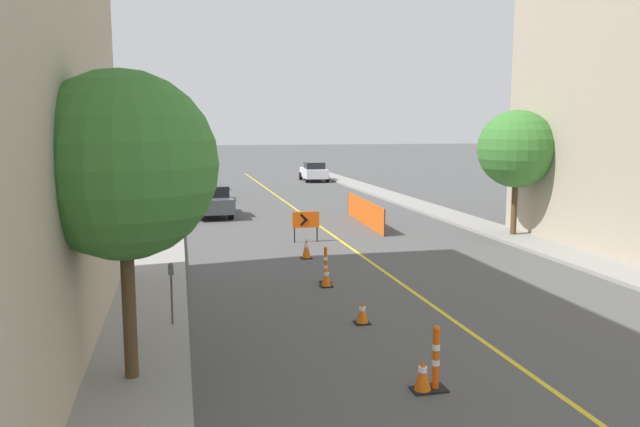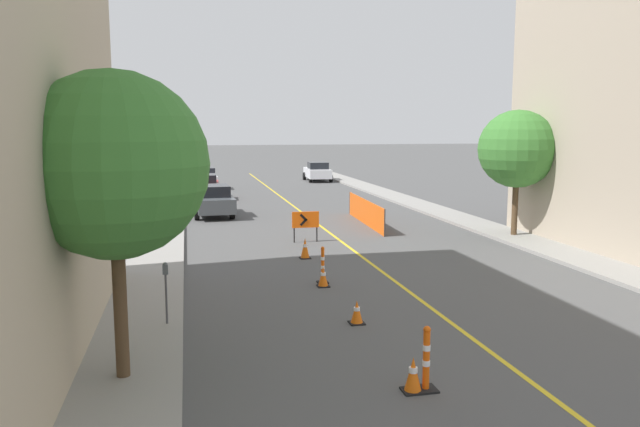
{
  "view_description": "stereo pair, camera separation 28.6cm",
  "coord_description": "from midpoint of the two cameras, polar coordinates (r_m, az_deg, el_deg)",
  "views": [
    {
      "loc": [
        -6.21,
        -1.26,
        4.55
      ],
      "look_at": [
        -0.64,
        23.37,
        1.0
      ],
      "focal_mm": 35.0,
      "sensor_mm": 36.0,
      "label": 1
    },
    {
      "loc": [
        -5.93,
        -1.33,
        4.55
      ],
      "look_at": [
        -0.64,
        23.37,
        1.0
      ],
      "focal_mm": 35.0,
      "sensor_mm": 36.0,
      "label": 2
    }
  ],
  "objects": [
    {
      "name": "traffic_cone_second",
      "position": [
        11.22,
        8.63,
        -14.34
      ],
      "size": [
        0.37,
        0.37,
        0.62
      ],
      "color": "black",
      "rests_on": "ground_plane"
    },
    {
      "name": "delineator_post_front",
      "position": [
        11.25,
        9.8,
        -13.25
      ],
      "size": [
        0.38,
        0.38,
        1.16
      ],
      "color": "black",
      "rests_on": "ground_plane"
    },
    {
      "name": "sidewalk_left",
      "position": [
        31.13,
        -14.41,
        -0.54
      ],
      "size": [
        1.87,
        58.99,
        0.13
      ],
      "color": "gray",
      "rests_on": "ground_plane"
    },
    {
      "name": "street_tree_left_near",
      "position": [
        11.16,
        -18.28,
        4.17
      ],
      "size": [
        3.24,
        3.24,
        5.39
      ],
      "color": "#4C3823",
      "rests_on": "sidewalk_left"
    },
    {
      "name": "parked_car_curb_far",
      "position": [
        45.95,
        -11.04,
        3.17
      ],
      "size": [
        1.93,
        4.31,
        1.59
      ],
      "rotation": [
        0.0,
        0.0,
        0.0
      ],
      "color": "silver",
      "rests_on": "ground_plane"
    },
    {
      "name": "safety_mesh_fence",
      "position": [
        29.16,
        3.81,
        0.16
      ],
      "size": [
        0.37,
        6.87,
        1.16
      ],
      "rotation": [
        0.0,
        0.0,
        1.52
      ],
      "color": "#EF560C",
      "rests_on": "ground_plane"
    },
    {
      "name": "parked_car_curb_near",
      "position": [
        32.13,
        -10.13,
        1.17
      ],
      "size": [
        2.05,
        4.4,
        1.59
      ],
      "rotation": [
        0.0,
        0.0,
        0.06
      ],
      "color": "#474C51",
      "rests_on": "ground_plane"
    },
    {
      "name": "sidewalk_right",
      "position": [
        33.77,
        10.25,
        0.24
      ],
      "size": [
        1.87,
        58.99,
        0.13
      ],
      "color": "gray",
      "rests_on": "ground_plane"
    },
    {
      "name": "traffic_cone_third",
      "position": [
        14.66,
        3.32,
        -8.99
      ],
      "size": [
        0.35,
        0.35,
        0.55
      ],
      "color": "black",
      "rests_on": "ground_plane"
    },
    {
      "name": "traffic_cone_fifth",
      "position": [
        21.61,
        -1.64,
        -3.21
      ],
      "size": [
        0.38,
        0.38,
        0.71
      ],
      "color": "black",
      "rests_on": "ground_plane"
    },
    {
      "name": "arrow_barricade_primary",
      "position": [
        24.54,
        -1.65,
        -0.68
      ],
      "size": [
        1.07,
        0.1,
        1.21
      ],
      "rotation": [
        0.0,
        0.0,
        -0.02
      ],
      "color": "#EF560C",
      "rests_on": "ground_plane"
    },
    {
      "name": "parking_meter_near_curb",
      "position": [
        14.41,
        -14.01,
        -6.01
      ],
      "size": [
        0.12,
        0.11,
        1.41
      ],
      "color": "#4C4C51",
      "rests_on": "sidewalk_left"
    },
    {
      "name": "traffic_cone_fourth",
      "position": [
        17.87,
        0.12,
        -5.81
      ],
      "size": [
        0.35,
        0.35,
        0.58
      ],
      "color": "black",
      "rests_on": "ground_plane"
    },
    {
      "name": "lane_stripe",
      "position": [
        31.71,
        -1.57,
        -0.24
      ],
      "size": [
        0.12,
        58.99,
        0.01
      ],
      "color": "gold",
      "rests_on": "ground_plane"
    },
    {
      "name": "street_tree_right_near",
      "position": [
        26.53,
        17.25,
        5.65
      ],
      "size": [
        3.14,
        3.14,
        5.08
      ],
      "color": "#4C3823",
      "rests_on": "sidewalk_right"
    },
    {
      "name": "parked_car_curb_mid",
      "position": [
        39.41,
        -11.0,
        2.39
      ],
      "size": [
        1.99,
        4.38,
        1.59
      ],
      "rotation": [
        0.0,
        0.0,
        -0.05
      ],
      "color": "maroon",
      "rests_on": "ground_plane"
    },
    {
      "name": "parked_car_opposite_side",
      "position": [
        51.97,
        -0.72,
        3.86
      ],
      "size": [
        2.04,
        4.4,
        1.59
      ],
      "rotation": [
        0.0,
        0.0,
        -0.06
      ],
      "color": "silver",
      "rests_on": "ground_plane"
    },
    {
      "name": "delineator_post_rear",
      "position": [
        18.25,
        0.06,
        -4.95
      ],
      "size": [
        0.32,
        0.32,
        1.08
      ],
      "color": "black",
      "rests_on": "ground_plane"
    }
  ]
}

